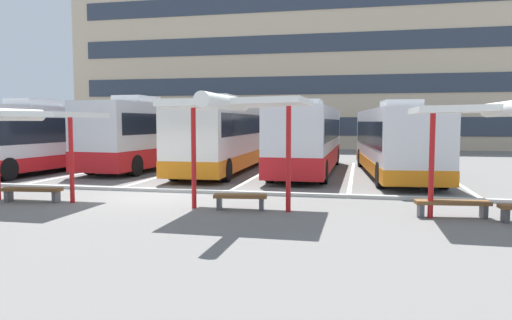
{
  "coord_description": "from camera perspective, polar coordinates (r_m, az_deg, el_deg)",
  "views": [
    {
      "loc": [
        6.8,
        -15.06,
        2.53
      ],
      "look_at": [
        2.88,
        3.04,
        1.05
      ],
      "focal_mm": 33.8,
      "sensor_mm": 36.0,
      "label": 1
    }
  ],
  "objects": [
    {
      "name": "lane_stripe_3",
      "position": [
        23.54,
        0.74,
        -1.58
      ],
      "size": [
        0.16,
        14.0,
        0.01
      ],
      "primitive_type": "cube",
      "color": "white",
      "rests_on": "ground"
    },
    {
      "name": "terminal_building",
      "position": [
        51.43,
        4.67,
        10.22
      ],
      "size": [
        43.78,
        12.51,
        17.93
      ],
      "color": "#C6B293",
      "rests_on": "ground"
    },
    {
      "name": "waiting_shelter_1",
      "position": [
        16.47,
        -25.57,
        4.69
      ],
      "size": [
        3.67,
        4.77,
        2.91
      ],
      "color": "red",
      "rests_on": "ground"
    },
    {
      "name": "coach_bus_0",
      "position": [
        27.06,
        -22.61,
        2.45
      ],
      "size": [
        3.54,
        12.34,
        3.61
      ],
      "color": "silver",
      "rests_on": "ground"
    },
    {
      "name": "lane_stripe_4",
      "position": [
        23.07,
        11.26,
        -1.79
      ],
      "size": [
        0.16,
        14.0,
        0.01
      ],
      "primitive_type": "cube",
      "color": "white",
      "rests_on": "ground"
    },
    {
      "name": "lane_stripe_0",
      "position": [
        28.99,
        -25.11,
        -0.85
      ],
      "size": [
        0.16,
        14.0,
        0.01
      ],
      "primitive_type": "cube",
      "color": "white",
      "rests_on": "ground"
    },
    {
      "name": "bench_4",
      "position": [
        13.77,
        22.2,
        -4.91
      ],
      "size": [
        1.95,
        0.65,
        0.45
      ],
      "color": "brown",
      "rests_on": "ground"
    },
    {
      "name": "ground_plane",
      "position": [
        16.72,
        -11.98,
        -4.23
      ],
      "size": [
        160.0,
        160.0,
        0.0
      ],
      "primitive_type": "plane",
      "color": "slate"
    },
    {
      "name": "waiting_shelter_3",
      "position": [
        13.34,
        26.68,
        5.16
      ],
      "size": [
        3.94,
        4.54,
        3.0
      ],
      "color": "red",
      "rests_on": "ground"
    },
    {
      "name": "bench_3",
      "position": [
        13.84,
        -1.86,
        -4.57
      ],
      "size": [
        1.56,
        0.61,
        0.45
      ],
      "color": "brown",
      "rests_on": "ground"
    },
    {
      "name": "platform_kerb",
      "position": [
        17.65,
        -10.6,
        -3.54
      ],
      "size": [
        44.0,
        0.24,
        0.12
      ],
      "primitive_type": "cube",
      "color": "#ADADA8",
      "rests_on": "ground"
    },
    {
      "name": "bench_2",
      "position": [
        16.73,
        -24.97,
        -3.37
      ],
      "size": [
        1.91,
        0.63,
        0.45
      ],
      "color": "brown",
      "rests_on": "ground"
    },
    {
      "name": "lane_stripe_5",
      "position": [
        23.4,
        21.85,
        -1.95
      ],
      "size": [
        0.16,
        14.0,
        0.01
      ],
      "primitive_type": "cube",
      "color": "white",
      "rests_on": "ground"
    },
    {
      "name": "lane_stripe_2",
      "position": [
        24.75,
        -9.06,
        -1.34
      ],
      "size": [
        0.16,
        14.0,
        0.01
      ],
      "primitive_type": "cube",
      "color": "white",
      "rests_on": "ground"
    },
    {
      "name": "waiting_shelter_2",
      "position": [
        13.38,
        -2.21,
        6.43
      ],
      "size": [
        3.78,
        5.06,
        3.19
      ],
      "color": "red",
      "rests_on": "ground"
    },
    {
      "name": "lane_stripe_1",
      "position": [
        26.6,
        -17.72,
        -1.09
      ],
      "size": [
        0.16,
        14.0,
        0.01
      ],
      "primitive_type": "cube",
      "color": "white",
      "rests_on": "ground"
    },
    {
      "name": "coach_bus_1",
      "position": [
        26.48,
        -12.47,
        2.81
      ],
      "size": [
        3.39,
        10.49,
        3.82
      ],
      "color": "silver",
      "rests_on": "ground"
    },
    {
      "name": "coach_bus_2",
      "position": [
        24.59,
        -3.65,
        2.82
      ],
      "size": [
        2.83,
        11.97,
        3.79
      ],
      "color": "silver",
      "rests_on": "ground"
    },
    {
      "name": "coach_bus_4",
      "position": [
        23.3,
        16.08,
        2.13
      ],
      "size": [
        3.53,
        12.14,
        3.44
      ],
      "color": "silver",
      "rests_on": "ground"
    },
    {
      "name": "coach_bus_3",
      "position": [
        24.06,
        6.26,
        2.38
      ],
      "size": [
        2.59,
        11.99,
        3.54
      ],
      "color": "silver",
      "rests_on": "ground"
    }
  ]
}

